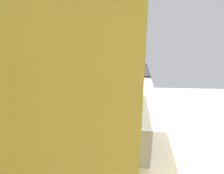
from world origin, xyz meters
name	(u,v)px	position (x,y,z in m)	size (l,w,h in m)	color
wall_back	(74,67)	(0.00, 1.75, 1.41)	(3.91, 0.12, 2.81)	#EAD07B
upper_cabinets	(98,4)	(-0.35, 1.53, 1.86)	(1.96, 0.33, 0.59)	#E8DA7D
oven_range	(125,99)	(1.48, 1.36, 0.47)	(0.60, 0.68, 1.08)	black
microwave	(122,128)	(-0.21, 1.39, 1.04)	(0.49, 0.37, 0.27)	#B7BABF
bowl	(131,112)	(0.23, 1.31, 0.93)	(0.17, 0.17, 0.05)	#4C8CBF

